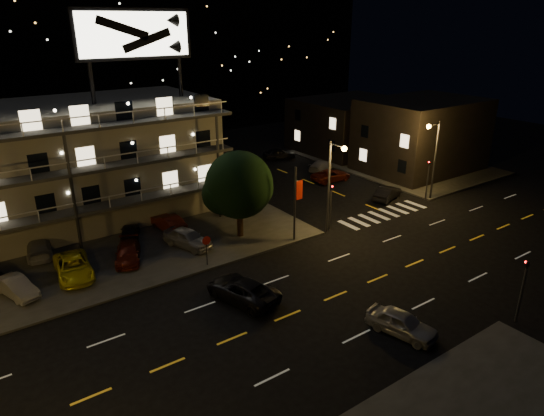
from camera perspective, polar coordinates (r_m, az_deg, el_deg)
ground at (r=31.89m, az=4.78°, el=-11.36°), size 140.00×140.00×0.00m
curb_nw at (r=43.95m, az=-27.69°, el=-4.19°), size 44.00×24.00×0.15m
curb_ne at (r=64.66m, az=13.98°, el=5.34°), size 16.00×24.00×0.15m
motel at (r=46.40m, az=-24.67°, el=4.57°), size 28.00×13.80×18.10m
side_bldg_front at (r=61.22m, az=17.14°, el=8.18°), size 14.06×10.00×8.50m
side_bldg_back at (r=69.17m, az=9.22°, el=9.64°), size 14.06×12.00×7.00m
hill_backdrop at (r=90.05m, az=-28.87°, el=15.22°), size 120.00×25.00×24.00m
streetlight_nc at (r=40.34m, az=7.08°, el=3.52°), size 0.44×1.92×8.00m
streetlight_ne at (r=50.45m, az=18.47°, el=6.20°), size 1.92×0.44×8.00m
signal_nw at (r=41.84m, az=6.93°, el=0.71°), size 0.20×0.27×4.60m
signal_sw at (r=32.54m, az=27.45°, el=-7.99°), size 0.20×0.27×4.60m
signal_ne at (r=51.09m, az=17.89°, el=3.65°), size 0.27×0.20×4.60m
banner_north at (r=39.08m, az=2.80°, el=0.69°), size 0.83×0.16×6.40m
stop_sign at (r=35.87m, az=-7.70°, el=-4.43°), size 0.91×0.11×2.61m
tree at (r=39.47m, az=-3.97°, el=2.50°), size 5.79×5.57×7.29m
lot_car_1 at (r=36.36m, az=-27.86°, el=-8.22°), size 2.44×4.00×1.24m
lot_car_2 at (r=37.22m, az=-22.32°, el=-6.45°), size 2.82×5.21×1.39m
lot_car_3 at (r=38.27m, az=-16.58°, el=-5.04°), size 3.22×4.57×1.23m
lot_car_4 at (r=39.30m, az=-9.90°, el=-3.50°), size 3.09×4.72×1.49m
lot_car_7 at (r=41.41m, az=-25.73°, el=-4.25°), size 2.49×4.67×1.29m
lot_car_8 at (r=41.64m, az=-16.38°, el=-2.79°), size 2.83×4.01×1.27m
lot_car_9 at (r=42.68m, az=-12.10°, el=-1.70°), size 1.82×4.28×1.37m
side_car_0 at (r=50.64m, az=13.40°, el=1.71°), size 4.43×2.84×1.38m
side_car_1 at (r=55.57m, az=6.97°, el=3.85°), size 4.79×2.41×1.30m
side_car_2 at (r=59.27m, az=5.80°, el=4.98°), size 4.64×3.38×1.25m
side_car_3 at (r=64.00m, az=0.83°, el=6.41°), size 4.53×2.75×1.44m
road_car_east at (r=29.89m, az=15.01°, el=-12.94°), size 2.63×4.45×1.42m
road_car_west at (r=32.08m, az=-3.54°, el=-9.57°), size 3.71×5.72×1.47m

